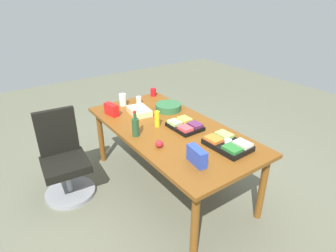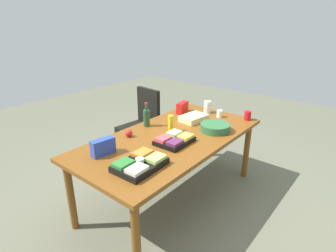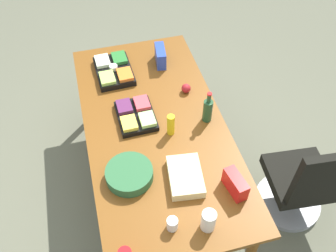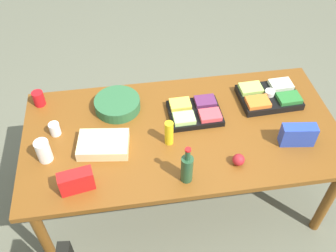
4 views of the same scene
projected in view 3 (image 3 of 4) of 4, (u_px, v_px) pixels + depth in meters
ground_plane at (157, 180)px, 3.38m from camera, size 10.00×10.00×0.00m
conference_table at (155, 131)px, 2.85m from camera, size 2.13×1.06×0.78m
office_chair at (300, 186)px, 2.91m from camera, size 0.56×0.56×0.98m
chip_bag_blue at (160, 56)px, 3.23m from camera, size 0.23×0.11×0.15m
paper_cup at (172, 224)px, 2.21m from camera, size 0.09×0.09×0.09m
sheet_cake at (185, 176)px, 2.45m from camera, size 0.35×0.26×0.07m
fruit_platter at (136, 115)px, 2.82m from camera, size 0.37×0.29×0.07m
veggie_tray at (114, 70)px, 3.16m from camera, size 0.43×0.31×0.09m
salad_bowl at (129, 174)px, 2.46m from camera, size 0.33×0.33×0.08m
wine_bottle at (208, 110)px, 2.75m from camera, size 0.07×0.07×0.28m
mayo_jar at (208, 220)px, 2.19m from camera, size 0.11×0.11×0.16m
apple_red at (186, 88)px, 3.01m from camera, size 0.08×0.08×0.08m
mustard_bottle at (171, 125)px, 2.68m from camera, size 0.07×0.07×0.18m
chip_bag_red at (235, 184)px, 2.37m from camera, size 0.21×0.11×0.14m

